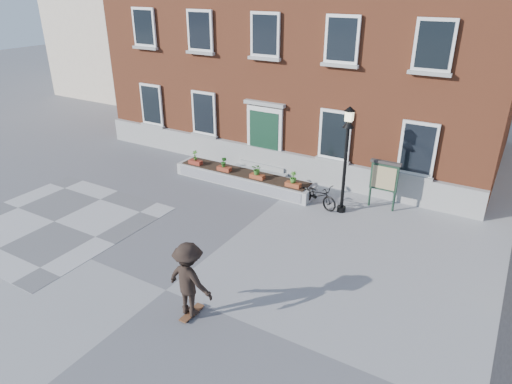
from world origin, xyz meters
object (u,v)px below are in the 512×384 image
Objects in this scene: lamp_post at (347,146)px; notice_board at (384,177)px; bicycle at (317,195)px; skateboarder at (189,280)px.

notice_board is at bearing 40.53° from lamp_post.
notice_board is at bearing -48.03° from bicycle.
notice_board is at bearing 74.47° from skateboarder.
notice_board reaches higher than bicycle.
skateboarder is at bearing -98.94° from lamp_post.
bicycle is 2.50m from notice_board.
notice_board is (2.12, 1.05, 0.80)m from bicycle.
skateboarder is at bearing -105.53° from notice_board.
lamp_post is at bearing -139.47° from notice_board.
lamp_post is 2.10× the size of notice_board.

